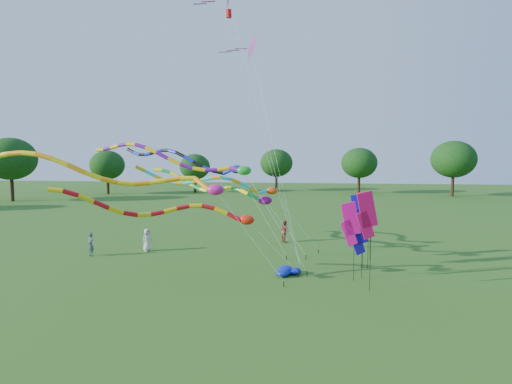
# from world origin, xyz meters

# --- Properties ---
(ground) EXTENTS (160.00, 160.00, 0.00)m
(ground) POSITION_xyz_m (0.00, 0.00, 0.00)
(ground) COLOR #255B18
(ground) RESTS_ON ground
(tree_ring) EXTENTS (116.76, 116.83, 9.41)m
(tree_ring) POSITION_xyz_m (3.02, 2.14, 5.31)
(tree_ring) COLOR #382314
(tree_ring) RESTS_ON ground
(tube_kite_red) EXTENTS (11.74, 4.88, 5.95)m
(tube_kite_red) POSITION_xyz_m (-3.83, 0.37, 4.01)
(tube_kite_red) COLOR black
(tube_kite_red) RESTS_ON ground
(tube_kite_orange) EXTENTS (14.88, 1.96, 7.78)m
(tube_kite_orange) POSITION_xyz_m (-6.18, 0.09, 5.84)
(tube_kite_orange) COLOR black
(tube_kite_orange) RESTS_ON ground
(tube_kite_purple) EXTENTS (14.37, 3.99, 8.35)m
(tube_kite_purple) POSITION_xyz_m (-4.94, 4.75, 6.63)
(tube_kite_purple) COLOR black
(tube_kite_purple) RESTS_ON ground
(tube_kite_blue) EXTENTS (13.36, 6.28, 7.98)m
(tube_kite_blue) POSITION_xyz_m (-5.78, 9.45, 6.49)
(tube_kite_blue) COLOR black
(tube_kite_blue) RESTS_ON ground
(tube_kite_cyan) EXTENTS (12.03, 2.85, 6.69)m
(tube_kite_cyan) POSITION_xyz_m (-2.80, 6.95, 4.98)
(tube_kite_cyan) COLOR black
(tube_kite_cyan) RESTS_ON ground
(tube_kite_green) EXTENTS (12.14, 5.41, 6.39)m
(tube_kite_green) POSITION_xyz_m (-3.35, 9.58, 4.39)
(tube_kite_green) COLOR black
(tube_kite_green) RESTS_ON ground
(delta_kite_high_c) EXTENTS (6.02, 6.49, 15.95)m
(delta_kite_high_c) POSITION_xyz_m (-1.25, 9.46, 14.64)
(delta_kite_high_c) COLOR black
(delta_kite_high_c) RESTS_ON ground
(banner_pole_magenta_b) EXTENTS (1.15, 0.35, 5.18)m
(banner_pole_magenta_b) POSITION_xyz_m (5.88, 0.65, 3.91)
(banner_pole_magenta_b) COLOR black
(banner_pole_magenta_b) RESTS_ON ground
(banner_pole_blue_b) EXTENTS (1.16, 0.17, 4.65)m
(banner_pole_blue_b) POSITION_xyz_m (6.03, 5.05, 3.39)
(banner_pole_blue_b) COLOR black
(banner_pole_blue_b) RESTS_ON ground
(banner_pole_red) EXTENTS (1.11, 0.49, 4.80)m
(banner_pole_red) POSITION_xyz_m (6.36, 5.02, 3.53)
(banner_pole_red) COLOR black
(banner_pole_red) RESTS_ON ground
(banner_pole_magenta_a) EXTENTS (1.16, 0.23, 4.45)m
(banner_pole_magenta_a) POSITION_xyz_m (5.23, 2.30, 3.18)
(banner_pole_magenta_a) COLOR black
(banner_pole_magenta_a) RESTS_ON ground
(banner_pole_violet) EXTENTS (1.15, 0.30, 4.45)m
(banner_pole_violet) POSITION_xyz_m (6.80, 7.29, 3.19)
(banner_pole_violet) COLOR black
(banner_pole_violet) RESTS_ON ground
(banner_pole_blue_a) EXTENTS (1.10, 0.52, 3.83)m
(banner_pole_blue_a) POSITION_xyz_m (5.75, 2.85, 2.57)
(banner_pole_blue_a) COLOR black
(banner_pole_blue_a) RESTS_ON ground
(blue_nylon_heap) EXTENTS (1.65, 1.56, 0.52)m
(blue_nylon_heap) POSITION_xyz_m (1.98, 3.11, 0.23)
(blue_nylon_heap) COLOR #0B1E99
(blue_nylon_heap) RESTS_ON ground
(person_a) EXTENTS (0.90, 0.95, 1.63)m
(person_a) POSITION_xyz_m (-8.60, 7.89, 0.81)
(person_a) COLOR beige
(person_a) RESTS_ON ground
(person_b) EXTENTS (0.71, 0.68, 1.64)m
(person_b) POSITION_xyz_m (-11.91, 5.95, 0.82)
(person_b) COLOR #44515F
(person_b) RESTS_ON ground
(person_c) EXTENTS (1.01, 1.07, 1.75)m
(person_c) POSITION_xyz_m (1.12, 12.32, 0.88)
(person_c) COLOR #9A4838
(person_c) RESTS_ON ground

